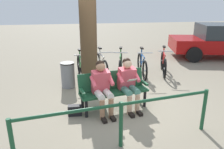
{
  "coord_description": "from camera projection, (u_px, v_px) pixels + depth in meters",
  "views": [
    {
      "loc": [
        1.15,
        4.83,
        2.45
      ],
      "look_at": [
        0.27,
        -0.17,
        0.75
      ],
      "focal_mm": 35.74,
      "sensor_mm": 36.0,
      "label": 1
    }
  ],
  "objects": [
    {
      "name": "person_companion",
      "position": [
        102.0,
        85.0,
        4.91
      ],
      "size": [
        0.54,
        0.81,
        1.2
      ],
      "rotation": [
        0.0,
        0.0,
        0.19
      ],
      "color": "#D84C59",
      "rests_on": "ground"
    },
    {
      "name": "bicycle_green",
      "position": [
        163.0,
        63.0,
        7.73
      ],
      "size": [
        0.64,
        1.62,
        0.94
      ],
      "rotation": [
        0.0,
        0.0,
        1.26
      ],
      "color": "black",
      "rests_on": "ground"
    },
    {
      "name": "bicycle_red",
      "position": [
        101.0,
        65.0,
        7.53
      ],
      "size": [
        0.48,
        1.68,
        0.94
      ],
      "rotation": [
        0.0,
        0.0,
        1.69
      ],
      "color": "black",
      "rests_on": "ground"
    },
    {
      "name": "bicycle_blue",
      "position": [
        81.0,
        68.0,
        7.25
      ],
      "size": [
        0.48,
        1.68,
        0.94
      ],
      "rotation": [
        0.0,
        0.0,
        1.67
      ],
      "color": "black",
      "rests_on": "ground"
    },
    {
      "name": "bench",
      "position": [
        113.0,
        87.0,
        5.22
      ],
      "size": [
        1.66,
        0.78,
        0.87
      ],
      "rotation": [
        0.0,
        0.0,
        0.19
      ],
      "color": "#194C2D",
      "rests_on": "ground"
    },
    {
      "name": "bicycle_purple",
      "position": [
        142.0,
        65.0,
        7.51
      ],
      "size": [
        0.48,
        1.67,
        0.94
      ],
      "rotation": [
        0.0,
        0.0,
        1.45
      ],
      "color": "black",
      "rests_on": "ground"
    },
    {
      "name": "ground_plane",
      "position": [
        124.0,
        105.0,
        5.47
      ],
      "size": [
        40.0,
        40.0,
        0.0
      ],
      "primitive_type": "plane",
      "color": "gray"
    },
    {
      "name": "person_reading",
      "position": [
        128.0,
        82.0,
        5.13
      ],
      "size": [
        0.54,
        0.81,
        1.2
      ],
      "rotation": [
        0.0,
        0.0,
        0.19
      ],
      "color": "#D84C59",
      "rests_on": "ground"
    },
    {
      "name": "bicycle_orange",
      "position": [
        120.0,
        65.0,
        7.55
      ],
      "size": [
        0.57,
        1.64,
        0.94
      ],
      "rotation": [
        0.0,
        0.0,
        1.32
      ],
      "color": "black",
      "rests_on": "ground"
    },
    {
      "name": "litter_bin",
      "position": [
        68.0,
        75.0,
        6.5
      ],
      "size": [
        0.41,
        0.41,
        0.74
      ],
      "color": "slate",
      "rests_on": "ground"
    },
    {
      "name": "railing_fence",
      "position": [
        121.0,
        116.0,
        3.75
      ],
      "size": [
        3.47,
        0.57,
        0.85
      ],
      "rotation": [
        0.0,
        0.0,
        0.15
      ],
      "color": "#194C2D",
      "rests_on": "ground"
    },
    {
      "name": "handbag",
      "position": [
        75.0,
        110.0,
        4.95
      ],
      "size": [
        0.31,
        0.16,
        0.24
      ],
      "primitive_type": "cube",
      "rotation": [
        0.0,
        0.0,
        -0.06
      ],
      "color": "black",
      "rests_on": "ground"
    },
    {
      "name": "tree_trunk",
      "position": [
        88.0,
        14.0,
        5.9
      ],
      "size": [
        0.47,
        0.47,
        4.18
      ],
      "primitive_type": "cylinder",
      "color": "#4C3823",
      "rests_on": "ground"
    },
    {
      "name": "parked_car",
      "position": [
        222.0,
        40.0,
        9.78
      ],
      "size": [
        4.49,
        2.72,
        1.47
      ],
      "rotation": [
        0.0,
        0.0,
        -0.22
      ],
      "color": "#A50C0C",
      "rests_on": "ground"
    }
  ]
}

